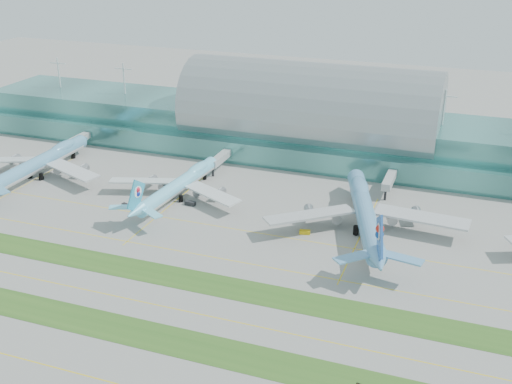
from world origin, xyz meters
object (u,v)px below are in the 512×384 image
at_px(airliner_a, 40,162).
at_px(airliner_b, 180,184).
at_px(airliner_c, 365,211).
at_px(terminal, 310,124).

xyz_separation_m(airliner_a, airliner_b, (67.50, -0.51, -0.69)).
distance_m(airliner_a, airliner_b, 67.51).
bearing_deg(airliner_b, airliner_c, 1.83).
relative_size(airliner_b, airliner_c, 0.83).
bearing_deg(airliner_c, airliner_a, 161.20).
xyz_separation_m(airliner_a, airliner_c, (143.00, -3.60, 0.63)).
height_order(terminal, airliner_c, terminal).
bearing_deg(terminal, airliner_b, -116.38).
distance_m(airliner_b, airliner_c, 75.58).
distance_m(airliner_a, airliner_c, 143.05).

